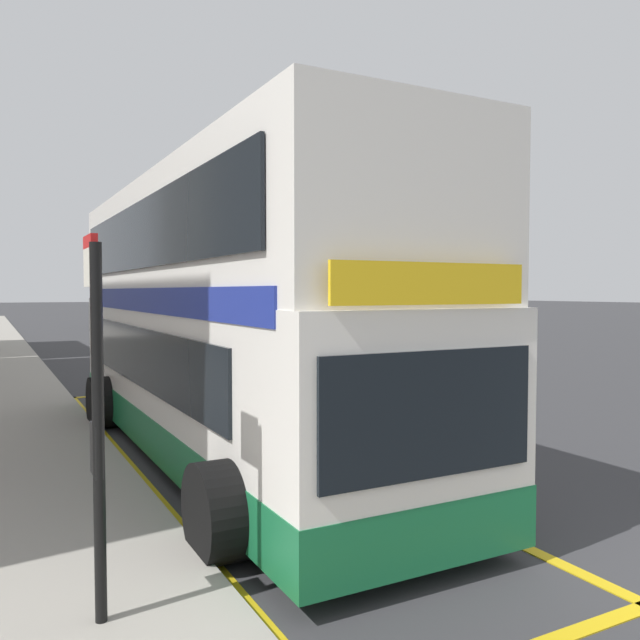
{
  "coord_description": "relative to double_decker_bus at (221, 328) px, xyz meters",
  "views": [
    {
      "loc": [
        -5.83,
        -2.26,
        2.66
      ],
      "look_at": [
        -0.25,
        8.27,
        2.11
      ],
      "focal_mm": 35.72,
      "sensor_mm": 36.0,
      "label": 1
    }
  ],
  "objects": [
    {
      "name": "bus_stop_sign",
      "position": [
        -2.63,
        -4.75,
        -0.22
      ],
      "size": [
        0.09,
        0.51,
        2.95
      ],
      "color": "black",
      "rests_on": "pavement_near"
    },
    {
      "name": "double_decker_bus",
      "position": [
        0.0,
        0.0,
        0.0
      ],
      "size": [
        3.25,
        10.95,
        4.4
      ],
      "color": "white",
      "rests_on": "ground"
    },
    {
      "name": "bus_bay_markings",
      "position": [
        0.03,
        0.24,
        -2.06
      ],
      "size": [
        3.15,
        13.55,
        0.01
      ],
      "color": "gold",
      "rests_on": "ground"
    },
    {
      "name": "parked_car_grey_across",
      "position": [
        5.2,
        38.8,
        -1.27
      ],
      "size": [
        2.09,
        4.2,
        1.62
      ],
      "rotation": [
        0.0,
        0.0,
        0.01
      ],
      "color": "slate",
      "rests_on": "ground"
    },
    {
      "name": "parked_car_grey_behind",
      "position": [
        5.52,
        10.44,
        -1.27
      ],
      "size": [
        2.09,
        4.2,
        1.62
      ],
      "rotation": [
        0.0,
        0.0,
        0.03
      ],
      "color": "slate",
      "rests_on": "ground"
    },
    {
      "name": "ground_plane",
      "position": [
        2.46,
        24.47,
        -2.06
      ],
      "size": [
        260.0,
        260.0,
        0.0
      ],
      "primitive_type": "plane",
      "color": "#333335"
    }
  ]
}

